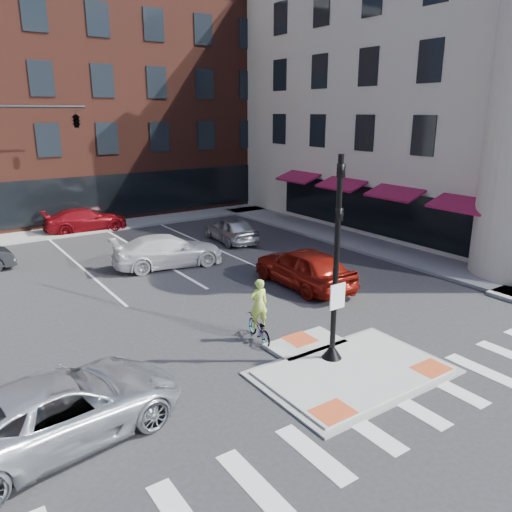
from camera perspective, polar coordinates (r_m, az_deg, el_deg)
ground at (r=15.16m, az=9.68°, el=-12.33°), size 120.00×120.00×0.00m
refuge_island at (r=14.98m, az=10.38°, el=-12.53°), size 5.40×4.65×0.13m
sidewalk_e at (r=28.95m, az=11.42°, el=1.68°), size 3.00×24.00×0.15m
sidewalk_n at (r=34.53m, az=-12.56°, el=3.96°), size 26.00×3.00×0.15m
building_n at (r=43.23m, az=-18.47°, el=16.26°), size 24.40×18.40×15.50m
building_e at (r=37.41m, az=22.50°, el=16.38°), size 21.90×23.90×17.70m
building_far_right at (r=66.05m, az=-18.84°, el=14.38°), size 12.00×12.00×12.00m
signal_pole at (r=14.46m, az=9.03°, el=-3.51°), size 0.60×0.60×5.98m
mast_arm_signal at (r=28.07m, az=-22.72°, el=13.02°), size 6.10×2.24×8.00m
silver_suv at (r=12.49m, az=-21.27°, el=-15.90°), size 5.90×3.38×1.55m
red_sedan at (r=21.14m, az=5.49°, el=-1.26°), size 2.08×5.06×1.72m
white_pickup at (r=24.20m, az=-10.01°, el=0.58°), size 5.51×2.96×1.52m
bg_car_silver at (r=28.46m, az=-2.92°, el=3.09°), size 2.00×4.37×1.45m
bg_car_red at (r=32.67m, az=-18.91°, el=3.93°), size 5.04×2.27×1.43m
cyclist at (r=16.21m, az=0.31°, el=-7.34°), size 0.88×1.72×2.10m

